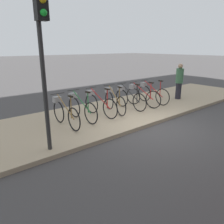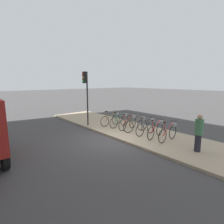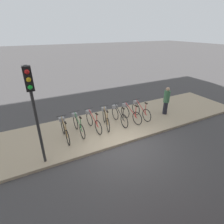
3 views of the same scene
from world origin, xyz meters
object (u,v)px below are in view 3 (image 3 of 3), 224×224
parked_bicycle_6 (140,110)px  parked_bicycle_3 (106,118)px  parked_bicycle_1 (78,124)px  pedestrian (166,100)px  parked_bicycle_0 (64,129)px  traffic_light (32,98)px  parked_bicycle_2 (93,121)px  parked_bicycle_4 (119,115)px  parked_bicycle_5 (130,113)px

parked_bicycle_6 → parked_bicycle_3: bearing=179.9°
parked_bicycle_1 → pedestrian: (5.22, -0.31, 0.41)m
parked_bicycle_0 → traffic_light: size_ratio=0.47×
parked_bicycle_3 → parked_bicycle_6: same height
parked_bicycle_1 → parked_bicycle_2: same height
parked_bicycle_2 → parked_bicycle_3: same height
parked_bicycle_2 → pedestrian: pedestrian is taller
parked_bicycle_3 → parked_bicycle_4: (0.76, -0.02, 0.00)m
parked_bicycle_5 → pedestrian: size_ratio=1.02×
parked_bicycle_2 → parked_bicycle_0: bearing=-172.6°
parked_bicycle_3 → traffic_light: (-3.24, -1.52, 2.15)m
parked_bicycle_4 → parked_bicycle_2: bearing=178.9°
parked_bicycle_0 → pedestrian: pedestrian is taller
parked_bicycle_0 → parked_bicycle_4: same height
traffic_light → parked_bicycle_3: bearing=25.1°
parked_bicycle_4 → parked_bicycle_6: 1.40m
parked_bicycle_2 → parked_bicycle_4: same height
parked_bicycle_1 → traffic_light: 3.17m
pedestrian → traffic_light: bearing=-170.2°
parked_bicycle_5 → parked_bicycle_6: 0.73m
parked_bicycle_3 → parked_bicycle_6: 2.16m
parked_bicycle_0 → traffic_light: (-1.08, -1.34, 2.15)m
parked_bicycle_3 → traffic_light: bearing=-154.9°
parked_bicycle_3 → traffic_light: traffic_light is taller
parked_bicycle_4 → parked_bicycle_1: bearing=179.6°
parked_bicycle_4 → parked_bicycle_5: 0.68m
parked_bicycle_1 → pedestrian: bearing=-3.4°
parked_bicycle_0 → parked_bicycle_1: (0.69, 0.18, 0.00)m
parked_bicycle_1 → parked_bicycle_3: size_ratio=1.03×
parked_bicycle_0 → parked_bicycle_3: bearing=4.7°
parked_bicycle_3 → parked_bicycle_5: bearing=-2.5°
parked_bicycle_4 → parked_bicycle_6: (1.40, 0.01, 0.00)m
parked_bicycle_1 → pedestrian: pedestrian is taller
parked_bicycle_5 → traffic_light: bearing=-162.7°
parked_bicycle_3 → parked_bicycle_0: bearing=-175.3°
pedestrian → parked_bicycle_3: bearing=175.3°
parked_bicycle_1 → parked_bicycle_6: size_ratio=1.00×
parked_bicycle_0 → parked_bicycle_4: bearing=3.2°
parked_bicycle_2 → parked_bicycle_5: size_ratio=1.01×
parked_bicycle_4 → parked_bicycle_3: bearing=178.7°
parked_bicycle_5 → traffic_light: traffic_light is taller
parked_bicycle_5 → pedestrian: bearing=-6.0°
parked_bicycle_3 → pedestrian: size_ratio=1.01×
parked_bicycle_0 → parked_bicycle_5: (3.60, 0.11, 0.00)m
parked_bicycle_0 → parked_bicycle_3: same height
parked_bicycle_6 → pedestrian: size_ratio=1.03×
parked_bicycle_3 → parked_bicycle_6: bearing=-0.1°
parked_bicycle_0 → traffic_light: traffic_light is taller
pedestrian → traffic_light: size_ratio=0.45×
parked_bicycle_1 → parked_bicycle_2: size_ratio=1.00×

